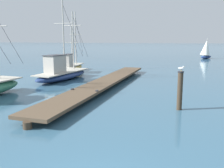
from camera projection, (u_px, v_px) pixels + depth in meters
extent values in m
cube|color=brown|center=(105.00, 82.00, 18.49)|extent=(1.92, 18.42, 0.16)
cylinder|color=#3D3023|center=(27.00, 125.00, 9.91)|extent=(0.36, 0.36, 0.29)
cylinder|color=#3D3023|center=(78.00, 99.00, 14.22)|extent=(0.36, 0.36, 0.29)
cylinder|color=#3D3023|center=(105.00, 85.00, 18.53)|extent=(0.36, 0.36, 0.29)
cylinder|color=#3D3023|center=(122.00, 76.00, 22.84)|extent=(0.36, 0.36, 0.29)
cylinder|color=#3D3023|center=(133.00, 70.00, 27.15)|extent=(0.36, 0.36, 0.29)
cube|color=#333338|center=(72.00, 89.00, 15.26)|extent=(0.12, 0.20, 0.08)
cube|color=#333338|center=(97.00, 91.00, 14.78)|extent=(0.12, 0.20, 0.08)
cylinder|color=#333338|center=(10.00, 41.00, 17.07)|extent=(0.18, 2.28, 3.25)
ellipsoid|color=navy|center=(63.00, 76.00, 21.76)|extent=(2.70, 6.91, 0.71)
cube|color=#B2AD9E|center=(62.00, 72.00, 21.71)|extent=(2.39, 6.21, 0.08)
cube|color=#B7B2A8|center=(55.00, 64.00, 20.66)|extent=(1.20, 1.86, 1.44)
cube|color=#3D3D42|center=(55.00, 55.00, 20.53)|extent=(1.29, 2.01, 0.06)
cylinder|color=#B2ADA3|center=(63.00, 36.00, 21.46)|extent=(0.11, 0.11, 6.06)
cylinder|color=#B2ADA3|center=(63.00, 23.00, 21.28)|extent=(1.80, 0.25, 0.06)
cylinder|color=#333338|center=(74.00, 33.00, 22.89)|extent=(0.36, 3.13, 4.48)
cylinder|color=#B2ADA3|center=(73.00, 41.00, 22.91)|extent=(0.11, 0.11, 5.21)
cylinder|color=#B2ADA3|center=(73.00, 26.00, 22.66)|extent=(1.80, 0.25, 0.06)
cylinder|color=#333338|center=(81.00, 38.00, 24.13)|extent=(0.31, 2.69, 3.85)
ellipsoid|color=gold|center=(72.00, 69.00, 26.96)|extent=(2.45, 6.45, 0.70)
cube|color=#B2AD9E|center=(71.00, 66.00, 26.90)|extent=(2.18, 5.80, 0.08)
cube|color=#B7B2A8|center=(68.00, 60.00, 25.87)|extent=(0.93, 1.77, 1.20)
cube|color=#3D3D42|center=(68.00, 54.00, 25.76)|extent=(1.00, 1.91, 0.06)
cylinder|color=#B2ADA3|center=(72.00, 46.00, 26.84)|extent=(0.11, 0.11, 4.09)
cylinder|color=#B2ADA3|center=(72.00, 43.00, 26.77)|extent=(1.34, 0.27, 0.06)
cylinder|color=#333338|center=(75.00, 44.00, 27.87)|extent=(0.35, 2.11, 3.03)
cylinder|color=#B2ADA3|center=(75.00, 38.00, 28.07)|extent=(0.11, 0.11, 5.72)
cylinder|color=#B2ADA3|center=(75.00, 35.00, 28.00)|extent=(1.34, 0.27, 0.06)
cylinder|color=#333338|center=(79.00, 36.00, 29.52)|extent=(0.48, 2.94, 4.23)
cylinder|color=#3D3023|center=(180.00, 91.00, 12.41)|extent=(0.26, 0.26, 1.95)
cylinder|color=#28282D|center=(181.00, 72.00, 12.24)|extent=(0.30, 0.30, 0.06)
cylinder|color=gold|center=(181.00, 70.00, 12.25)|extent=(0.01, 0.01, 0.07)
cylinder|color=gold|center=(181.00, 71.00, 12.21)|extent=(0.01, 0.01, 0.07)
ellipsoid|color=white|center=(181.00, 68.00, 12.21)|extent=(0.30, 0.22, 0.13)
ellipsoid|color=silver|center=(181.00, 68.00, 12.27)|extent=(0.23, 0.12, 0.09)
ellipsoid|color=#383838|center=(179.00, 68.00, 12.34)|extent=(0.07, 0.05, 0.04)
ellipsoid|color=silver|center=(180.00, 68.00, 12.19)|extent=(0.23, 0.12, 0.09)
ellipsoid|color=#383838|center=(178.00, 68.00, 12.26)|extent=(0.07, 0.05, 0.04)
cone|color=white|center=(178.00, 68.00, 12.31)|extent=(0.10, 0.10, 0.07)
sphere|color=white|center=(183.00, 67.00, 12.12)|extent=(0.08, 0.08, 0.08)
cone|color=gold|center=(184.00, 67.00, 12.09)|extent=(0.05, 0.04, 0.02)
ellipsoid|color=navy|center=(206.00, 57.00, 44.73)|extent=(2.47, 3.36, 0.60)
cylinder|color=#B2ADA3|center=(207.00, 47.00, 44.48)|extent=(0.08, 0.08, 3.05)
cone|color=silver|center=(206.00, 48.00, 44.26)|extent=(2.40, 2.29, 2.75)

